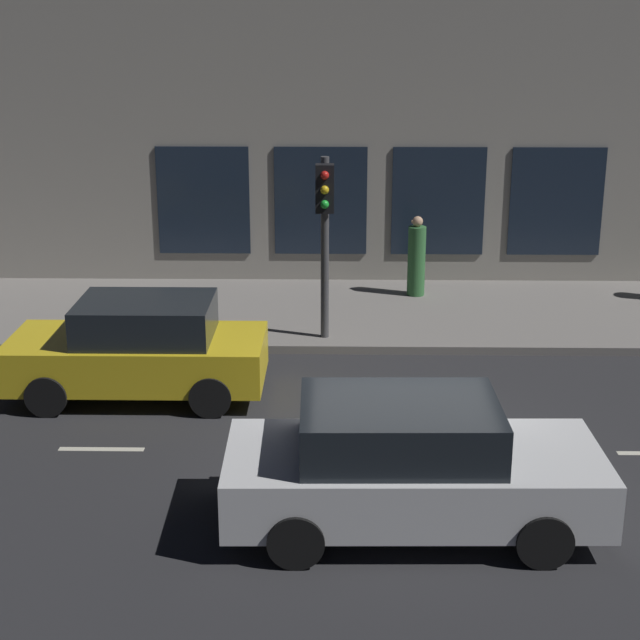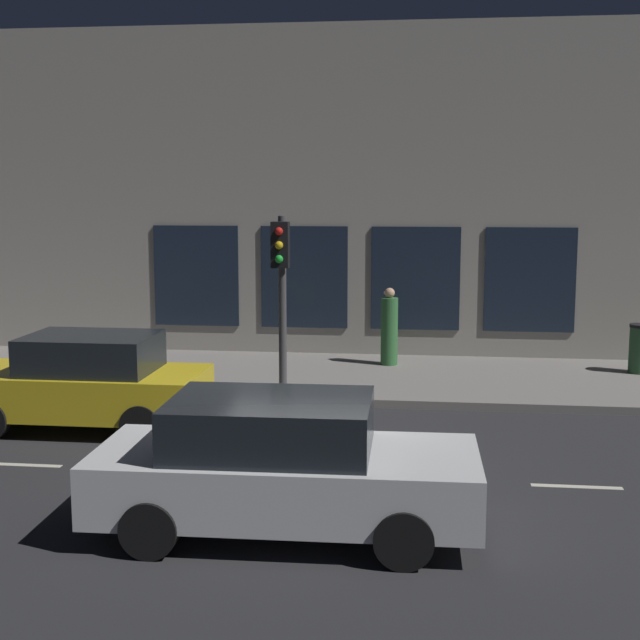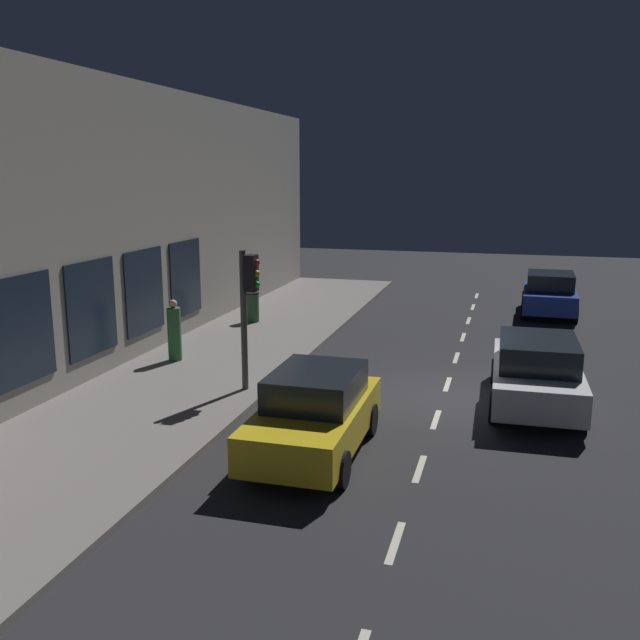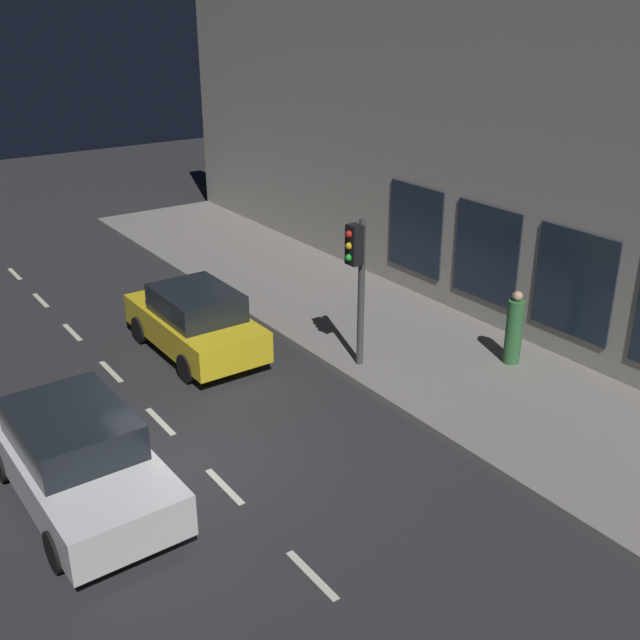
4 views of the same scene
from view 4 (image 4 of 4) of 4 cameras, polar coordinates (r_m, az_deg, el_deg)
name	(u,v)px [view 4 (image 4 of 4)]	position (r m, az deg, el deg)	size (l,w,h in m)	color
ground_plane	(198,459)	(13.92, -9.20, -10.32)	(60.00, 60.00, 0.00)	#28282B
sidewalk	(451,365)	(17.08, 9.86, -3.37)	(4.50, 32.00, 0.15)	gray
building_facade	(546,185)	(17.67, 16.68, 9.71)	(0.65, 32.00, 7.58)	gray
lane_centre_line	(225,486)	(13.17, -7.21, -12.32)	(0.12, 27.20, 0.01)	beige
traffic_light	(357,269)	(15.82, 2.83, 3.89)	(0.49, 0.32, 3.29)	#424244
parked_car_0	(195,321)	(17.51, -9.39, -0.07)	(1.88, 4.00, 1.58)	gold
parked_car_1	(78,457)	(12.95, -17.74, -9.84)	(2.04, 4.44, 1.58)	silver
pedestrian_0	(514,330)	(17.01, 14.41, -0.74)	(0.41, 0.41, 1.68)	#336B38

